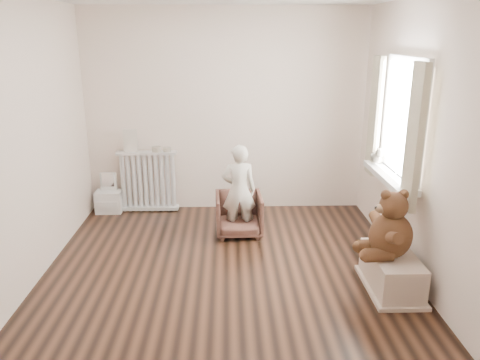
{
  "coord_description": "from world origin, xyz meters",
  "views": [
    {
      "loc": [
        0.02,
        -4.21,
        2.25
      ],
      "look_at": [
        0.15,
        0.45,
        0.8
      ],
      "focal_mm": 35.0,
      "sensor_mm": 36.0,
      "label": 1
    }
  ],
  "objects_px": {
    "armchair": "(239,214)",
    "plush_cat": "(377,155)",
    "teddy_bear": "(392,222)",
    "radiator": "(148,183)",
    "child": "(239,191)",
    "toy_vanity": "(108,192)",
    "toy_bench": "(392,269)"
  },
  "relations": [
    {
      "from": "plush_cat",
      "to": "child",
      "type": "bearing_deg",
      "value": 156.83
    },
    {
      "from": "armchair",
      "to": "teddy_bear",
      "type": "relative_size",
      "value": 0.88
    },
    {
      "from": "toy_bench",
      "to": "armchair",
      "type": "bearing_deg",
      "value": 137.02
    },
    {
      "from": "teddy_bear",
      "to": "radiator",
      "type": "bearing_deg",
      "value": 135.94
    },
    {
      "from": "toy_bench",
      "to": "teddy_bear",
      "type": "bearing_deg",
      "value": -156.51
    },
    {
      "from": "radiator",
      "to": "toy_vanity",
      "type": "bearing_deg",
      "value": -176.73
    },
    {
      "from": "radiator",
      "to": "toy_vanity",
      "type": "xyz_separation_m",
      "value": [
        -0.52,
        -0.03,
        -0.11
      ]
    },
    {
      "from": "radiator",
      "to": "child",
      "type": "height_order",
      "value": "child"
    },
    {
      "from": "toy_vanity",
      "to": "armchair",
      "type": "distance_m",
      "value": 1.87
    },
    {
      "from": "teddy_bear",
      "to": "plush_cat",
      "type": "bearing_deg",
      "value": 76.46
    },
    {
      "from": "armchair",
      "to": "radiator",
      "type": "bearing_deg",
      "value": 143.11
    },
    {
      "from": "toy_vanity",
      "to": "radiator",
      "type": "bearing_deg",
      "value": 3.27
    },
    {
      "from": "armchair",
      "to": "plush_cat",
      "type": "relative_size",
      "value": 2.36
    },
    {
      "from": "radiator",
      "to": "child",
      "type": "xyz_separation_m",
      "value": [
        1.17,
        -0.86,
        0.17
      ]
    },
    {
      "from": "armchair",
      "to": "toy_bench",
      "type": "distance_m",
      "value": 1.88
    },
    {
      "from": "toy_vanity",
      "to": "toy_bench",
      "type": "bearing_deg",
      "value": -33.79
    },
    {
      "from": "radiator",
      "to": "teddy_bear",
      "type": "distance_m",
      "value": 3.28
    },
    {
      "from": "child",
      "to": "radiator",
      "type": "bearing_deg",
      "value": -38.52
    },
    {
      "from": "armchair",
      "to": "plush_cat",
      "type": "height_order",
      "value": "plush_cat"
    },
    {
      "from": "toy_vanity",
      "to": "toy_bench",
      "type": "distance_m",
      "value": 3.69
    },
    {
      "from": "toy_vanity",
      "to": "teddy_bear",
      "type": "relative_size",
      "value": 0.86
    },
    {
      "from": "toy_vanity",
      "to": "teddy_bear",
      "type": "distance_m",
      "value": 3.69
    },
    {
      "from": "radiator",
      "to": "child",
      "type": "distance_m",
      "value": 1.46
    },
    {
      "from": "child",
      "to": "plush_cat",
      "type": "height_order",
      "value": "plush_cat"
    },
    {
      "from": "toy_vanity",
      "to": "teddy_bear",
      "type": "xyz_separation_m",
      "value": [
        3.02,
        -2.08,
        0.4
      ]
    },
    {
      "from": "radiator",
      "to": "toy_bench",
      "type": "bearing_deg",
      "value": -39.31
    },
    {
      "from": "radiator",
      "to": "plush_cat",
      "type": "relative_size",
      "value": 3.53
    },
    {
      "from": "radiator",
      "to": "armchair",
      "type": "bearing_deg",
      "value": -34.48
    },
    {
      "from": "armchair",
      "to": "teddy_bear",
      "type": "height_order",
      "value": "teddy_bear"
    },
    {
      "from": "radiator",
      "to": "toy_bench",
      "type": "xyz_separation_m",
      "value": [
        2.55,
        -2.08,
        -0.19
      ]
    },
    {
      "from": "radiator",
      "to": "toy_bench",
      "type": "height_order",
      "value": "radiator"
    },
    {
      "from": "child",
      "to": "teddy_bear",
      "type": "bearing_deg",
      "value": 134.13
    }
  ]
}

